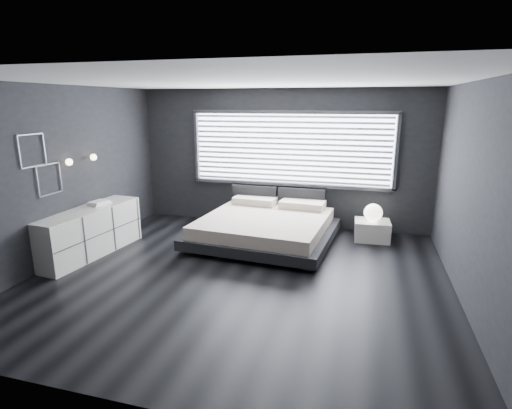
# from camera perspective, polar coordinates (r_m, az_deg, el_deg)

# --- Properties ---
(room) EXTENTS (6.04, 6.00, 2.80)m
(room) POSITION_cam_1_polar(r_m,az_deg,el_deg) (5.64, -2.32, 2.85)
(room) COLOR black
(room) RESTS_ON ground
(window) EXTENTS (4.14, 0.09, 1.52)m
(window) POSITION_cam_1_polar(r_m,az_deg,el_deg) (8.14, 4.89, 7.89)
(window) COLOR white
(window) RESTS_ON ground
(headboard) EXTENTS (1.96, 0.16, 0.52)m
(headboard) POSITION_cam_1_polar(r_m,az_deg,el_deg) (8.31, 3.11, 0.78)
(headboard) COLOR black
(headboard) RESTS_ON ground
(sconce_near) EXTENTS (0.18, 0.11, 0.11)m
(sconce_near) POSITION_cam_1_polar(r_m,az_deg,el_deg) (7.07, -25.16, 5.51)
(sconce_near) COLOR silver
(sconce_near) RESTS_ON ground
(sconce_far) EXTENTS (0.18, 0.11, 0.11)m
(sconce_far) POSITION_cam_1_polar(r_m,az_deg,el_deg) (7.53, -22.22, 6.27)
(sconce_far) COLOR silver
(sconce_far) RESTS_ON ground
(wall_art_upper) EXTENTS (0.01, 0.48, 0.48)m
(wall_art_upper) POSITION_cam_1_polar(r_m,az_deg,el_deg) (6.67, -29.32, 6.74)
(wall_art_upper) COLOR #47474C
(wall_art_upper) RESTS_ON ground
(wall_art_lower) EXTENTS (0.01, 0.48, 0.48)m
(wall_art_lower) POSITION_cam_1_polar(r_m,az_deg,el_deg) (6.91, -27.41, 3.22)
(wall_art_lower) COLOR #47474C
(wall_art_lower) RESTS_ON ground
(bed) EXTENTS (2.61, 2.51, 0.63)m
(bed) POSITION_cam_1_polar(r_m,az_deg,el_deg) (7.41, 1.35, -3.15)
(bed) COLOR black
(bed) RESTS_ON ground
(nightstand) EXTENTS (0.67, 0.57, 0.37)m
(nightstand) POSITION_cam_1_polar(r_m,az_deg,el_deg) (7.84, 16.23, -3.56)
(nightstand) COLOR silver
(nightstand) RESTS_ON ground
(orb_lamp) EXTENTS (0.34, 0.34, 0.34)m
(orb_lamp) POSITION_cam_1_polar(r_m,az_deg,el_deg) (7.70, 16.40, -1.14)
(orb_lamp) COLOR white
(orb_lamp) RESTS_ON nightstand
(dresser) EXTENTS (0.77, 2.05, 0.80)m
(dresser) POSITION_cam_1_polar(r_m,az_deg,el_deg) (7.34, -22.69, -3.60)
(dresser) COLOR silver
(dresser) RESTS_ON ground
(book_stack) EXTENTS (0.33, 0.39, 0.07)m
(book_stack) POSITION_cam_1_polar(r_m,az_deg,el_deg) (7.44, -21.53, 0.22)
(book_stack) COLOR white
(book_stack) RESTS_ON dresser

